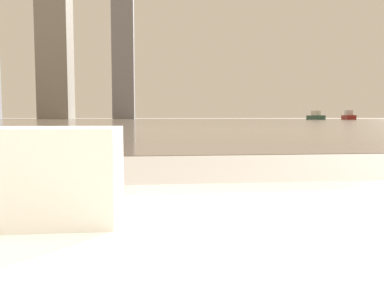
% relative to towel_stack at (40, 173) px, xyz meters
% --- Properties ---
extents(towel_stack, '(0.27, 0.19, 0.16)m').
position_rel_towel_stack_xyz_m(towel_stack, '(0.00, 0.00, 0.00)').
color(towel_stack, silver).
rests_on(towel_stack, bathtub).
extents(harbor_water, '(180.00, 110.00, 0.01)m').
position_rel_towel_stack_xyz_m(harbor_water, '(0.31, 61.19, -0.62)').
color(harbor_water, gray).
rests_on(harbor_water, ground_plane).
extents(harbor_boat_2, '(2.33, 5.63, 2.06)m').
position_rel_towel_stack_xyz_m(harbor_boat_2, '(37.91, 83.47, 0.11)').
color(harbor_boat_2, '#335647').
rests_on(harbor_boat_2, harbor_water).
extents(harbor_boat_3, '(3.36, 6.02, 2.14)m').
position_rel_towel_stack_xyz_m(harbor_boat_3, '(44.79, 81.24, 0.13)').
color(harbor_boat_3, maroon).
rests_on(harbor_boat_3, harbor_water).
extents(skyline_tower_1, '(8.98, 9.97, 59.37)m').
position_rel_towel_stack_xyz_m(skyline_tower_1, '(-29.15, 117.19, 29.06)').
color(skyline_tower_1, gray).
rests_on(skyline_tower_1, ground_plane).
extents(skyline_tower_2, '(6.53, 6.14, 61.03)m').
position_rel_towel_stack_xyz_m(skyline_tower_2, '(-8.92, 117.19, 29.88)').
color(skyline_tower_2, slate).
rests_on(skyline_tower_2, ground_plane).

